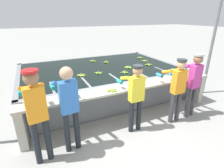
# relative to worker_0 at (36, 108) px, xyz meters

# --- Properties ---
(ground_plane) EXTENTS (80.00, 80.00, 0.00)m
(ground_plane) POSITION_rel_worker_0_xyz_m (2.10, 0.35, -1.08)
(ground_plane) COLOR #999993
(ground_plane) RESTS_ON ground
(wash_tank) EXTENTS (5.09, 3.34, 0.90)m
(wash_tank) POSITION_rel_worker_0_xyz_m (2.10, 2.46, -0.64)
(wash_tank) COLOR gray
(wash_tank) RESTS_ON ground
(work_ledge) EXTENTS (5.09, 0.45, 0.90)m
(work_ledge) POSITION_rel_worker_0_xyz_m (2.10, 0.58, -0.43)
(work_ledge) COLOR #B7B2A3
(work_ledge) RESTS_ON ground
(worker_0) EXTENTS (0.46, 0.74, 1.76)m
(worker_0) POSITION_rel_worker_0_xyz_m (0.00, 0.00, 0.00)
(worker_0) COLOR #1E2328
(worker_0) RESTS_ON ground
(worker_1) EXTENTS (0.45, 0.73, 1.72)m
(worker_1) POSITION_rel_worker_0_xyz_m (0.55, 0.08, -0.04)
(worker_1) COLOR #1E2328
(worker_1) RESTS_ON ground
(worker_2) EXTENTS (0.41, 0.71, 1.58)m
(worker_2) POSITION_rel_worker_0_xyz_m (2.00, 0.09, -0.13)
(worker_2) COLOR #1E2328
(worker_2) RESTS_ON ground
(worker_3) EXTENTS (0.41, 0.71, 1.61)m
(worker_3) POSITION_rel_worker_0_xyz_m (3.10, -0.00, -0.11)
(worker_3) COLOR #38383D
(worker_3) RESTS_ON ground
(worker_4) EXTENTS (0.46, 0.74, 1.67)m
(worker_4) POSITION_rel_worker_0_xyz_m (3.65, 0.02, -0.06)
(worker_4) COLOR #38383D
(worker_4) RESTS_ON ground
(banana_bunch_floating_0) EXTENTS (0.28, 0.28, 0.08)m
(banana_bunch_floating_0) POSITION_rel_worker_0_xyz_m (2.93, 2.01, -0.17)
(banana_bunch_floating_0) COLOR #9EC642
(banana_bunch_floating_0) RESTS_ON wash_tank
(banana_bunch_floating_1) EXTENTS (0.27, 0.28, 0.08)m
(banana_bunch_floating_1) POSITION_rel_worker_0_xyz_m (1.81, 1.87, -0.17)
(banana_bunch_floating_1) COLOR #93BC3D
(banana_bunch_floating_1) RESTS_ON wash_tank
(banana_bunch_floating_2) EXTENTS (0.28, 0.27, 0.08)m
(banana_bunch_floating_2) POSITION_rel_worker_0_xyz_m (3.94, 2.52, -0.17)
(banana_bunch_floating_2) COLOR #93BC3D
(banana_bunch_floating_2) RESTS_ON wash_tank
(banana_bunch_floating_3) EXTENTS (0.24, 0.24, 0.08)m
(banana_bunch_floating_3) POSITION_rel_worker_0_xyz_m (2.14, 3.33, -0.17)
(banana_bunch_floating_3) COLOR #93BC3D
(banana_bunch_floating_3) RESTS_ON wash_tank
(banana_bunch_floating_4) EXTENTS (0.28, 0.28, 0.08)m
(banana_bunch_floating_4) POSITION_rel_worker_0_xyz_m (-0.15, 2.92, -0.17)
(banana_bunch_floating_4) COLOR #7FAD33
(banana_bunch_floating_4) RESTS_ON wash_tank
(banana_bunch_floating_5) EXTENTS (0.28, 0.28, 0.08)m
(banana_bunch_floating_5) POSITION_rel_worker_0_xyz_m (2.54, 2.96, -0.17)
(banana_bunch_floating_5) COLOR #8CB738
(banana_bunch_floating_5) RESTS_ON wash_tank
(banana_bunch_floating_6) EXTENTS (0.28, 0.27, 0.08)m
(banana_bunch_floating_6) POSITION_rel_worker_0_xyz_m (4.07, 3.04, -0.17)
(banana_bunch_floating_6) COLOR #93BC3D
(banana_bunch_floating_6) RESTS_ON wash_tank
(banana_bunch_floating_7) EXTENTS (0.28, 0.27, 0.08)m
(banana_bunch_floating_7) POSITION_rel_worker_0_xyz_m (2.55, 1.57, -0.17)
(banana_bunch_floating_7) COLOR #75A333
(banana_bunch_floating_7) RESTS_ON wash_tank
(banana_bunch_floating_8) EXTENTS (0.28, 0.27, 0.08)m
(banana_bunch_floating_8) POSITION_rel_worker_0_xyz_m (0.83, 1.26, -0.17)
(banana_bunch_floating_8) COLOR #93BC3D
(banana_bunch_floating_8) RESTS_ON wash_tank
(banana_bunch_floating_9) EXTENTS (0.28, 0.28, 0.08)m
(banana_bunch_floating_9) POSITION_rel_worker_0_xyz_m (1.28, 1.86, -0.17)
(banana_bunch_floating_9) COLOR #93BC3D
(banana_bunch_floating_9) RESTS_ON wash_tank
(banana_bunch_floating_10) EXTENTS (0.27, 0.27, 0.08)m
(banana_bunch_floating_10) POSITION_rel_worker_0_xyz_m (3.75, 2.02, -0.17)
(banana_bunch_floating_10) COLOR #9EC642
(banana_bunch_floating_10) RESTS_ON wash_tank
(banana_bunch_ledge_0) EXTENTS (0.28, 0.27, 0.08)m
(banana_bunch_ledge_0) POSITION_rel_worker_0_xyz_m (1.62, 0.49, -0.16)
(banana_bunch_ledge_0) COLOR #7FAD33
(banana_bunch_ledge_0) RESTS_ON work_ledge
(banana_bunch_ledge_1) EXTENTS (0.27, 0.27, 0.08)m
(banana_bunch_ledge_1) POSITION_rel_worker_0_xyz_m (0.75, 0.58, -0.16)
(banana_bunch_ledge_1) COLOR #9EC642
(banana_bunch_ledge_1) RESTS_ON work_ledge
(knife_0) EXTENTS (0.32, 0.19, 0.02)m
(knife_0) POSITION_rel_worker_0_xyz_m (2.28, 0.61, -0.17)
(knife_0) COLOR silver
(knife_0) RESTS_ON work_ledge
(support_post_right) EXTENTS (0.09, 0.09, 3.20)m
(support_post_right) POSITION_rel_worker_0_xyz_m (5.29, 0.88, 0.52)
(support_post_right) COLOR slate
(support_post_right) RESTS_ON ground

